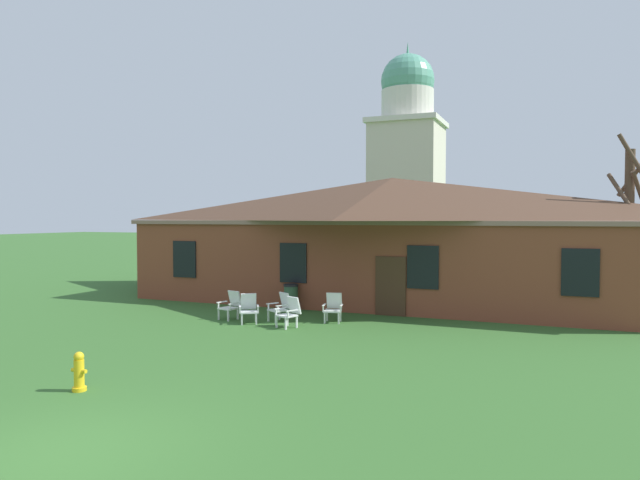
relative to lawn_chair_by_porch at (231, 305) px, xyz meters
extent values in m
plane|color=#336028|center=(3.54, -10.51, -0.50)|extent=(200.00, 200.00, 0.00)
cube|color=brown|center=(3.54, 7.75, 1.10)|extent=(19.74, 10.00, 3.20)
cube|color=#8C6458|center=(3.54, 7.75, 2.78)|extent=(20.14, 10.20, 0.16)
pyramid|color=#4C3323|center=(3.54, 7.75, 3.79)|extent=(20.53, 10.40, 1.86)
cube|color=black|center=(-3.86, 2.72, 1.26)|extent=(1.10, 0.06, 1.50)
cube|color=black|center=(1.07, 2.72, 1.26)|extent=(1.10, 0.06, 1.50)
cube|color=black|center=(6.01, 2.72, 1.26)|extent=(1.10, 0.06, 1.50)
cube|color=black|center=(10.95, 2.72, 1.26)|extent=(1.10, 0.06, 1.50)
cube|color=#422819|center=(4.87, 2.72, 0.55)|extent=(1.10, 0.06, 2.10)
cube|color=beige|center=(0.14, 24.42, 4.61)|extent=(4.80, 4.80, 10.22)
cube|color=silver|center=(0.14, 24.42, 9.90)|extent=(5.18, 5.18, 0.36)
cylinder|color=silver|center=(0.14, 24.42, 11.18)|extent=(3.80, 3.80, 2.20)
sphere|color=#569E84|center=(0.14, 24.42, 12.96)|extent=(3.88, 3.88, 3.88)
cone|color=#569E84|center=(0.14, 24.42, 15.30)|extent=(0.24, 0.24, 1.00)
cube|color=silver|center=(0.13, -0.39, -0.32)|extent=(0.06, 0.06, 0.36)
cube|color=silver|center=(-0.31, -0.27, -0.32)|extent=(0.06, 0.06, 0.36)
cube|color=silver|center=(0.25, 0.03, -0.32)|extent=(0.06, 0.06, 0.36)
cube|color=silver|center=(-0.20, 0.15, -0.32)|extent=(0.06, 0.06, 0.36)
cube|color=silver|center=(-0.03, -0.12, -0.11)|extent=(0.66, 0.64, 0.05)
cube|color=silver|center=(0.05, 0.18, 0.19)|extent=(0.55, 0.32, 0.54)
cube|color=silver|center=(0.24, -0.22, 0.08)|extent=(0.18, 0.47, 0.03)
cube|color=silver|center=(0.20, -0.37, -0.03)|extent=(0.05, 0.05, 0.22)
cube|color=silver|center=(-0.32, -0.06, 0.08)|extent=(0.18, 0.47, 0.03)
cube|color=silver|center=(-0.36, -0.22, -0.03)|extent=(0.05, 0.05, 0.22)
cube|color=white|center=(1.29, -0.56, -0.32)|extent=(0.07, 0.07, 0.36)
cube|color=white|center=(0.90, -0.80, -0.32)|extent=(0.07, 0.07, 0.36)
cube|color=white|center=(1.06, -0.18, -0.32)|extent=(0.07, 0.07, 0.36)
cube|color=white|center=(0.67, -0.42, -0.32)|extent=(0.07, 0.07, 0.36)
cube|color=white|center=(0.98, -0.49, -0.11)|extent=(0.73, 0.73, 0.05)
cube|color=white|center=(0.82, -0.22, 0.19)|extent=(0.54, 0.43, 0.54)
cube|color=white|center=(1.24, -0.35, 0.08)|extent=(0.30, 0.43, 0.03)
cube|color=white|center=(1.32, -0.49, -0.03)|extent=(0.05, 0.05, 0.22)
cube|color=white|center=(0.74, -0.66, 0.08)|extent=(0.30, 0.43, 0.03)
cube|color=white|center=(0.82, -0.79, -0.03)|extent=(0.05, 0.05, 0.22)
cube|color=white|center=(1.78, -0.12, -0.32)|extent=(0.07, 0.07, 0.36)
cube|color=white|center=(1.38, 0.11, -0.32)|extent=(0.07, 0.07, 0.36)
cube|color=white|center=(2.00, 0.26, -0.32)|extent=(0.07, 0.07, 0.36)
cube|color=white|center=(1.61, 0.49, -0.32)|extent=(0.07, 0.07, 0.36)
cube|color=white|center=(1.69, 0.18, -0.11)|extent=(0.73, 0.72, 0.05)
cube|color=white|center=(1.85, 0.45, 0.19)|extent=(0.54, 0.42, 0.54)
cube|color=white|center=(1.93, 0.02, 0.08)|extent=(0.29, 0.43, 0.03)
cube|color=white|center=(1.85, -0.12, -0.03)|extent=(0.05, 0.05, 0.22)
cube|color=white|center=(1.43, 0.31, 0.08)|extent=(0.29, 0.43, 0.03)
cube|color=white|center=(1.35, 0.17, -0.03)|extent=(0.05, 0.05, 0.22)
cube|color=white|center=(2.54, -0.94, -0.32)|extent=(0.07, 0.07, 0.36)
cube|color=white|center=(2.12, -0.75, -0.32)|extent=(0.07, 0.07, 0.36)
cube|color=white|center=(2.72, -0.54, -0.32)|extent=(0.07, 0.07, 0.36)
cube|color=white|center=(2.31, -0.35, -0.32)|extent=(0.07, 0.07, 0.36)
cube|color=white|center=(2.42, -0.64, -0.11)|extent=(0.71, 0.70, 0.05)
cube|color=white|center=(2.55, -0.36, 0.19)|extent=(0.55, 0.39, 0.54)
cube|color=white|center=(2.68, -0.78, 0.08)|extent=(0.25, 0.45, 0.03)
cube|color=white|center=(2.61, -0.93, -0.03)|extent=(0.05, 0.05, 0.22)
cube|color=white|center=(2.15, -0.54, 0.08)|extent=(0.25, 0.45, 0.03)
cube|color=white|center=(2.08, -0.69, -0.03)|extent=(0.05, 0.05, 0.22)
cube|color=silver|center=(3.72, 0.57, -0.32)|extent=(0.06, 0.06, 0.36)
cube|color=silver|center=(3.27, 0.48, -0.32)|extent=(0.06, 0.06, 0.36)
cube|color=silver|center=(3.63, 1.00, -0.32)|extent=(0.06, 0.06, 0.36)
cube|color=silver|center=(3.18, 0.91, -0.32)|extent=(0.06, 0.06, 0.36)
cube|color=silver|center=(3.45, 0.74, -0.11)|extent=(0.63, 0.62, 0.05)
cube|color=silver|center=(3.38, 1.05, 0.19)|extent=(0.54, 0.29, 0.54)
cube|color=silver|center=(3.73, 0.78, 0.08)|extent=(0.15, 0.47, 0.03)
cube|color=silver|center=(3.77, 0.62, -0.03)|extent=(0.05, 0.05, 0.22)
cube|color=silver|center=(3.17, 0.66, 0.08)|extent=(0.15, 0.47, 0.03)
cube|color=silver|center=(3.20, 0.50, -0.03)|extent=(0.05, 0.05, 0.22)
cylinder|color=brown|center=(12.86, 8.28, 2.56)|extent=(0.36, 0.36, 6.11)
cylinder|color=brown|center=(12.91, 7.78, 5.22)|extent=(1.16, 0.26, 1.92)
cylinder|color=brown|center=(12.45, 7.97, 4.06)|extent=(0.84, 1.01, 1.32)
cylinder|color=brown|center=(13.11, 8.09, 4.20)|extent=(0.61, 0.70, 1.11)
cylinder|color=brown|center=(13.09, 8.83, 4.70)|extent=(1.28, 0.66, 1.79)
cylinder|color=gold|center=(1.42, -8.09, -0.46)|extent=(0.28, 0.28, 0.08)
cylinder|color=gold|center=(1.42, -8.09, -0.14)|extent=(0.20, 0.20, 0.55)
sphere|color=gold|center=(1.42, -8.09, 0.19)|extent=(0.20, 0.20, 0.20)
cylinder|color=gold|center=(1.29, -8.09, -0.09)|extent=(0.10, 0.08, 0.08)
cylinder|color=gold|center=(1.55, -8.09, -0.09)|extent=(0.10, 0.08, 0.08)
cylinder|color=#335638|center=(1.10, 2.45, -0.05)|extent=(0.52, 0.52, 0.90)
cylinder|color=black|center=(1.10, 2.45, 0.44)|extent=(0.56, 0.56, 0.08)
camera|label=1|loc=(10.15, -16.59, 2.97)|focal=31.77mm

